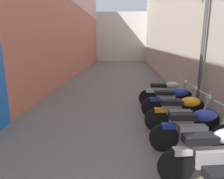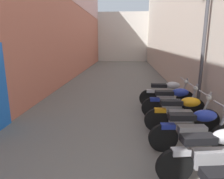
# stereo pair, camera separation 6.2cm
# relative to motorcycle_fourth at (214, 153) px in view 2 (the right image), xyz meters

# --- Properties ---
(ground_plane) EXTENTS (40.63, 40.63, 0.00)m
(ground_plane) POSITION_rel_motorcycle_fourth_xyz_m (-1.85, 6.30, -0.50)
(ground_plane) COLOR #66635E
(building_left) EXTENTS (0.45, 24.63, 8.14)m
(building_left) POSITION_rel_motorcycle_fourth_xyz_m (-4.83, 8.25, 3.61)
(building_left) COLOR #B76651
(building_left) RESTS_ON ground
(building_right) EXTENTS (0.45, 24.63, 6.54)m
(building_right) POSITION_rel_motorcycle_fourth_xyz_m (1.14, 8.29, 2.77)
(building_right) COLOR beige
(building_right) RESTS_ON ground
(building_far_end) EXTENTS (8.58, 2.00, 5.41)m
(building_far_end) POSITION_rel_motorcycle_fourth_xyz_m (-1.85, 21.61, 2.20)
(building_far_end) COLOR beige
(building_far_end) RESTS_ON ground
(motorcycle_fourth) EXTENTS (1.84, 0.58, 1.04)m
(motorcycle_fourth) POSITION_rel_motorcycle_fourth_xyz_m (0.00, 0.00, 0.00)
(motorcycle_fourth) COLOR black
(motorcycle_fourth) RESTS_ON ground
(motorcycle_fifth) EXTENTS (1.85, 0.58, 1.04)m
(motorcycle_fifth) POSITION_rel_motorcycle_fourth_xyz_m (0.00, 0.93, 0.00)
(motorcycle_fifth) COLOR black
(motorcycle_fifth) RESTS_ON ground
(motorcycle_sixth) EXTENTS (1.85, 0.58, 1.04)m
(motorcycle_sixth) POSITION_rel_motorcycle_fourth_xyz_m (0.00, 1.88, 0.00)
(motorcycle_sixth) COLOR black
(motorcycle_sixth) RESTS_ON ground
(motorcycle_seventh) EXTENTS (1.85, 0.58, 1.04)m
(motorcycle_seventh) POSITION_rel_motorcycle_fourth_xyz_m (0.00, 2.85, 0.00)
(motorcycle_seventh) COLOR black
(motorcycle_seventh) RESTS_ON ground
(motorcycle_eighth) EXTENTS (1.85, 0.58, 1.04)m
(motorcycle_eighth) POSITION_rel_motorcycle_fourth_xyz_m (0.00, 3.84, 0.00)
(motorcycle_eighth) COLOR black
(motorcycle_eighth) RESTS_ON ground
(street_lamp) EXTENTS (0.79, 0.18, 4.52)m
(street_lamp) POSITION_rel_motorcycle_fourth_xyz_m (0.70, 3.12, 2.16)
(street_lamp) COLOR #47474C
(street_lamp) RESTS_ON ground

